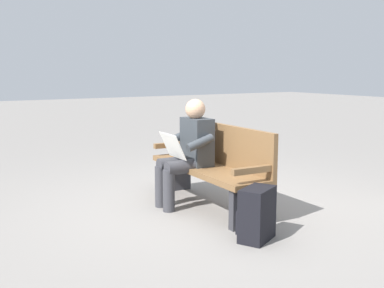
# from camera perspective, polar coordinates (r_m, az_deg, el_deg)

# --- Properties ---
(ground_plane) EXTENTS (40.00, 40.00, 0.00)m
(ground_plane) POSITION_cam_1_polar(r_m,az_deg,el_deg) (5.25, 1.80, -7.53)
(ground_plane) COLOR gray
(bench_near) EXTENTS (1.82, 0.56, 0.90)m
(bench_near) POSITION_cam_1_polar(r_m,az_deg,el_deg) (5.18, 2.50, -2.54)
(bench_near) COLOR brown
(bench_near) RESTS_ON ground
(person_seated) EXTENTS (0.58, 0.58, 1.18)m
(person_seated) POSITION_cam_1_polar(r_m,az_deg,el_deg) (5.15, -0.49, -0.68)
(person_seated) COLOR #33383D
(person_seated) RESTS_ON ground
(backpack) EXTENTS (0.37, 0.42, 0.47)m
(backpack) POSITION_cam_1_polar(r_m,az_deg,el_deg) (4.22, 7.80, -8.45)
(backpack) COLOR black
(backpack) RESTS_ON ground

